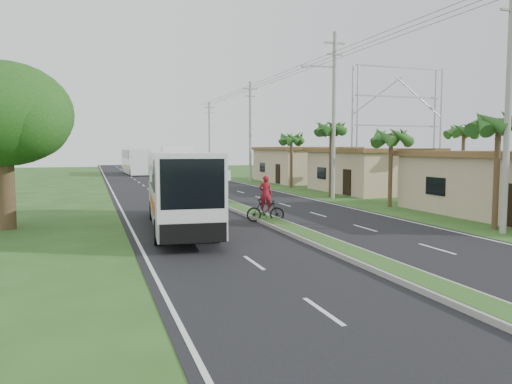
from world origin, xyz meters
name	(u,v)px	position (x,y,z in m)	size (l,w,h in m)	color
ground	(351,256)	(0.00, 0.00, 0.00)	(180.00, 180.00, 0.00)	#2B4A1B
road_asphalt	(214,199)	(0.00, 20.00, 0.01)	(14.00, 160.00, 0.02)	black
median_strip	(214,198)	(0.00, 20.00, 0.10)	(1.20, 160.00, 0.18)	gray
lane_edge_left	(118,203)	(-6.70, 20.00, 0.00)	(0.12, 160.00, 0.01)	silver
lane_edge_right	(299,197)	(6.70, 20.00, 0.00)	(0.12, 160.00, 0.01)	silver
shop_mid	(370,170)	(14.00, 22.00, 1.86)	(7.60, 10.60, 3.67)	tan
shop_far	(303,164)	(14.00, 36.00, 1.93)	(8.60, 11.60, 3.82)	tan
palm_verge_a	(499,124)	(9.00, 3.00, 4.74)	(2.40, 2.40, 5.45)	#473321
palm_verge_b	(391,137)	(9.40, 12.00, 4.36)	(2.40, 2.40, 5.05)	#473321
palm_verge_c	(331,129)	(8.80, 19.00, 5.12)	(2.40, 2.40, 5.85)	#473321
palm_verge_d	(291,139)	(9.30, 28.00, 4.55)	(2.40, 2.40, 5.25)	#473321
palm_behind_shop	(464,131)	(17.50, 15.00, 4.93)	(2.40, 2.40, 5.65)	#473321
shade_tree	(1,118)	(-12.11, 10.02, 5.03)	(6.30, 6.00, 7.54)	#473321
utility_pole_a	(508,101)	(8.50, 2.00, 5.67)	(1.60, 0.28, 11.00)	gray
utility_pole_b	(334,113)	(8.47, 18.00, 6.26)	(3.20, 0.28, 12.00)	gray
utility_pole_c	(250,130)	(8.50, 38.00, 5.67)	(1.60, 0.28, 11.00)	gray
utility_pole_d	(209,137)	(8.50, 58.00, 5.42)	(1.60, 0.28, 10.50)	gray
billboard_lattice	(398,118)	(22.00, 30.00, 6.82)	(10.18, 1.18, 12.07)	gray
coach_bus_main	(179,184)	(-4.59, 7.62, 2.07)	(3.42, 11.82, 3.77)	silver
coach_bus_far	(135,160)	(-2.37, 57.58, 2.00)	(3.06, 12.20, 3.53)	white
motorcyclist	(265,206)	(-0.17, 8.31, 0.83)	(1.95, 1.01, 2.32)	black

